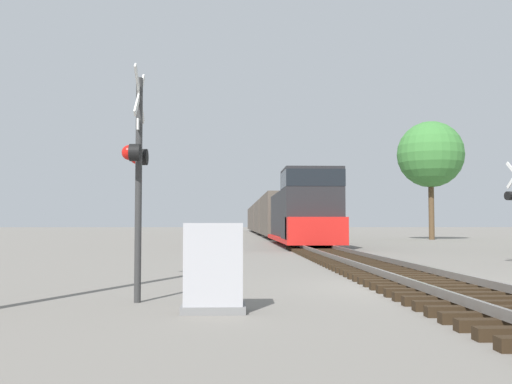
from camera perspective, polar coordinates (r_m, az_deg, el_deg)
name	(u,v)px	position (r m, az deg, el deg)	size (l,w,h in m)	color
ground_plane	(427,288)	(13.47, 15.99, -8.80)	(400.00, 400.00, 0.00)	slate
rail_track_bed	(427,282)	(13.45, 15.98, -8.22)	(2.60, 160.00, 0.31)	black
freight_train	(268,218)	(71.12, 1.16, -2.47)	(3.04, 83.72, 4.28)	#232326
crossing_signal_near	(137,165)	(10.81, -11.24, 2.52)	(0.34, 1.00, 4.15)	#333333
relay_cabinet	(214,268)	(9.47, -4.06, -7.25)	(1.00, 0.71, 1.39)	slate
tree_mid_background	(431,155)	(53.12, 16.29, 3.43)	(5.62, 5.62, 10.06)	brown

